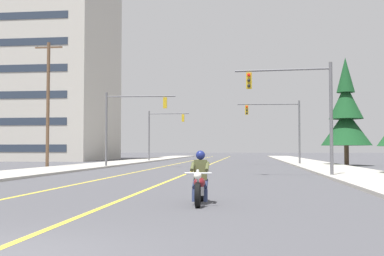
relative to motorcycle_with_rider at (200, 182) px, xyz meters
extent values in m
cube|color=yellow|center=(-2.42, 38.05, -0.58)|extent=(0.16, 100.00, 0.01)
cube|color=yellow|center=(-5.97, 38.05, -0.58)|extent=(0.16, 100.00, 0.01)
cube|color=#ADA89E|center=(7.55, 33.05, -0.52)|extent=(4.40, 110.00, 0.14)
cube|color=#ADA89E|center=(-12.13, 33.05, -0.52)|extent=(4.40, 110.00, 0.14)
cylinder|color=black|center=(0.03, -0.82, -0.27)|extent=(0.14, 0.64, 0.64)
cylinder|color=black|center=(-0.02, 0.72, -0.27)|extent=(0.14, 0.64, 0.64)
cylinder|color=silver|center=(0.02, -0.72, 0.05)|extent=(0.08, 0.33, 0.68)
sphere|color=white|center=(0.03, -0.87, 0.23)|extent=(0.20, 0.20, 0.20)
cylinder|color=silver|center=(0.02, -0.67, 0.28)|extent=(0.70, 0.06, 0.04)
ellipsoid|color=maroon|center=(0.01, -0.17, 0.01)|extent=(0.34, 0.57, 0.28)
cube|color=silver|center=(0.00, -0.05, -0.22)|extent=(0.25, 0.45, 0.24)
cube|color=black|center=(-0.01, 0.27, -0.05)|extent=(0.29, 0.53, 0.12)
cube|color=maroon|center=(-0.02, 0.67, 0.03)|extent=(0.21, 0.37, 0.08)
cylinder|color=silver|center=(-0.15, 0.35, -0.29)|extent=(0.10, 0.55, 0.08)
cube|color=#4C512D|center=(-0.01, 0.23, 0.33)|extent=(0.37, 0.25, 0.56)
sphere|color=navy|center=(0.00, 0.21, 0.74)|extent=(0.26, 0.26, 0.26)
cylinder|color=navy|center=(0.14, 0.09, -0.05)|extent=(0.15, 0.44, 0.30)
cylinder|color=navy|center=(0.16, -0.09, -0.35)|extent=(0.11, 0.16, 0.35)
cylinder|color=#4C512D|center=(0.20, -0.02, 0.43)|extent=(0.12, 0.53, 0.27)
cylinder|color=navy|center=(-0.14, 0.09, -0.05)|extent=(0.15, 0.44, 0.30)
cylinder|color=navy|center=(-0.16, -0.09, -0.35)|extent=(0.11, 0.16, 0.35)
cylinder|color=#4C512D|center=(-0.20, -0.04, 0.43)|extent=(0.12, 0.53, 0.27)
cylinder|color=#56565B|center=(5.76, 13.28, 2.51)|extent=(0.18, 0.18, 6.20)
cylinder|color=#56565B|center=(3.19, 13.46, 5.26)|extent=(5.15, 0.46, 0.11)
cube|color=#B79319|center=(1.39, 13.58, 4.71)|extent=(0.32, 0.26, 0.90)
sphere|color=red|center=(1.38, 13.43, 5.01)|extent=(0.18, 0.18, 0.18)
sphere|color=black|center=(1.38, 13.43, 4.71)|extent=(0.18, 0.18, 0.18)
sphere|color=black|center=(1.38, 13.43, 4.41)|extent=(0.18, 0.18, 0.18)
cylinder|color=#56565B|center=(-10.28, 25.34, 2.51)|extent=(0.18, 0.18, 6.20)
cylinder|color=#56565B|center=(-7.42, 25.48, 5.26)|extent=(5.73, 0.40, 0.11)
cube|color=#B79319|center=(-5.42, 25.59, 4.71)|extent=(0.31, 0.25, 0.90)
sphere|color=red|center=(-5.42, 25.74, 5.01)|extent=(0.18, 0.18, 0.18)
sphere|color=black|center=(-5.42, 25.74, 4.71)|extent=(0.18, 0.18, 0.18)
sphere|color=black|center=(-5.42, 25.74, 4.41)|extent=(0.18, 0.18, 0.18)
cylinder|color=#56565B|center=(6.24, 33.88, 2.51)|extent=(0.18, 0.18, 6.20)
cylinder|color=#56565B|center=(3.29, 33.69, 5.26)|extent=(5.91, 0.49, 0.11)
cube|color=#B79319|center=(1.22, 33.56, 4.71)|extent=(0.31, 0.26, 0.90)
sphere|color=red|center=(1.23, 33.40, 5.01)|extent=(0.18, 0.18, 0.18)
sphere|color=black|center=(1.23, 33.40, 4.71)|extent=(0.18, 0.18, 0.18)
sphere|color=black|center=(1.23, 33.40, 4.41)|extent=(0.18, 0.18, 0.18)
cylinder|color=#56565B|center=(-10.72, 44.71, 2.51)|extent=(0.18, 0.18, 6.20)
cylinder|color=#56565B|center=(-8.24, 44.66, 5.26)|extent=(4.96, 0.21, 0.11)
cube|color=#B79319|center=(-6.50, 44.62, 4.71)|extent=(0.30, 0.25, 0.90)
sphere|color=red|center=(-6.50, 44.78, 5.01)|extent=(0.18, 0.18, 0.18)
sphere|color=black|center=(-6.50, 44.78, 4.71)|extent=(0.18, 0.18, 0.18)
sphere|color=black|center=(-6.50, 44.78, 4.41)|extent=(0.18, 0.18, 0.18)
cylinder|color=brown|center=(-14.60, 23.65, 4.47)|extent=(0.26, 0.26, 10.10)
cube|color=brown|center=(-14.60, 23.65, 9.12)|extent=(2.27, 0.12, 0.12)
cylinder|color=slate|center=(-15.55, 23.65, 9.22)|extent=(0.08, 0.08, 0.12)
cylinder|color=slate|center=(-13.65, 23.65, 9.22)|extent=(0.08, 0.08, 0.12)
cylinder|color=#4C3828|center=(10.26, 32.09, 0.34)|extent=(0.41, 0.41, 1.85)
cone|color=#14421E|center=(10.26, 32.09, 2.88)|extent=(4.52, 4.52, 3.24)
cone|color=#14421E|center=(10.26, 32.09, 5.31)|extent=(3.07, 3.07, 3.24)
cone|color=#14421E|center=(10.26, 32.09, 7.74)|extent=(1.63, 1.63, 3.24)
cube|color=#B2ADA3|center=(-31.20, 50.88, 14.05)|extent=(25.99, 17.06, 29.27)
camera|label=1|loc=(1.31, -13.14, 0.91)|focal=45.00mm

